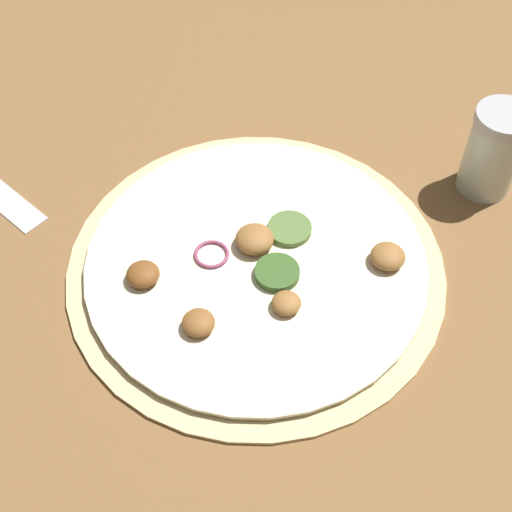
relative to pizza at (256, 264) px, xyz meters
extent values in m
plane|color=brown|center=(0.00, 0.00, -0.01)|extent=(3.00, 3.00, 0.00)
cylinder|color=beige|center=(0.00, 0.00, 0.00)|extent=(0.36, 0.36, 0.01)
cylinder|color=#EFE5C1|center=(0.00, 0.00, 0.00)|extent=(0.33, 0.33, 0.00)
cylinder|color=#385B23|center=(-0.02, -0.02, 0.01)|extent=(0.04, 0.04, 0.01)
ellipsoid|color=brown|center=(-0.01, 0.11, 0.01)|extent=(0.03, 0.03, 0.02)
ellipsoid|color=#996633|center=(-0.06, -0.02, 0.01)|extent=(0.03, 0.03, 0.01)
ellipsoid|color=#996633|center=(0.02, 0.00, 0.01)|extent=(0.04, 0.04, 0.02)
cylinder|color=#567538|center=(0.03, -0.03, 0.01)|extent=(0.04, 0.04, 0.01)
ellipsoid|color=#996633|center=(-0.01, -0.12, 0.01)|extent=(0.03, 0.03, 0.02)
torus|color=#934266|center=(0.01, 0.04, 0.01)|extent=(0.03, 0.03, 0.00)
ellipsoid|color=brown|center=(-0.07, 0.06, 0.01)|extent=(0.03, 0.03, 0.01)
cylinder|color=silver|center=(0.09, -0.25, 0.04)|extent=(0.06, 0.06, 0.09)
cylinder|color=#B2B2B7|center=(0.09, -0.25, 0.08)|extent=(0.06, 0.06, 0.01)
camera|label=1|loc=(-0.41, 0.03, 0.54)|focal=50.00mm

